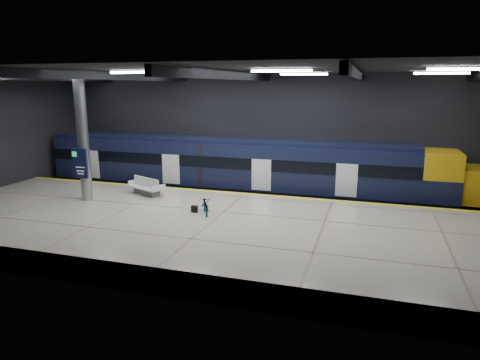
% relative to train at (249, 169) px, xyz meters
% --- Properties ---
extents(ground, '(30.00, 30.00, 0.00)m').
position_rel_train_xyz_m(ground, '(0.59, -5.50, -2.06)').
color(ground, black).
rests_on(ground, ground).
extents(room_shell, '(30.10, 16.10, 8.05)m').
position_rel_train_xyz_m(room_shell, '(0.59, -5.49, 3.66)').
color(room_shell, black).
rests_on(room_shell, ground).
extents(platform, '(30.00, 11.00, 1.10)m').
position_rel_train_xyz_m(platform, '(0.59, -8.00, -1.51)').
color(platform, '#B9AF9D').
rests_on(platform, ground).
extents(safety_strip, '(30.00, 0.40, 0.01)m').
position_rel_train_xyz_m(safety_strip, '(0.59, -2.75, -0.95)').
color(safety_strip, yellow).
rests_on(safety_strip, platform).
extents(rails, '(30.00, 1.52, 0.16)m').
position_rel_train_xyz_m(rails, '(0.59, 0.00, -1.98)').
color(rails, gray).
rests_on(rails, ground).
extents(train, '(29.40, 2.84, 3.79)m').
position_rel_train_xyz_m(train, '(0.00, 0.00, 0.00)').
color(train, black).
rests_on(train, ground).
extents(bench, '(2.46, 1.79, 1.01)m').
position_rel_train_xyz_m(bench, '(-4.81, -4.57, -0.60)').
color(bench, '#595B60').
rests_on(bench, platform).
extents(bicycle, '(1.32, 1.80, 0.90)m').
position_rel_train_xyz_m(bicycle, '(-0.16, -7.04, -0.51)').
color(bicycle, '#99999E').
rests_on(bicycle, platform).
extents(pannier_bag, '(0.32, 0.21, 0.35)m').
position_rel_train_xyz_m(pannier_bag, '(-0.76, -7.04, -0.78)').
color(pannier_bag, black).
rests_on(pannier_bag, platform).
extents(info_column, '(0.90, 0.78, 6.90)m').
position_rel_train_xyz_m(info_column, '(-7.41, -6.52, 2.40)').
color(info_column, '#9EA0A5').
rests_on(info_column, platform).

